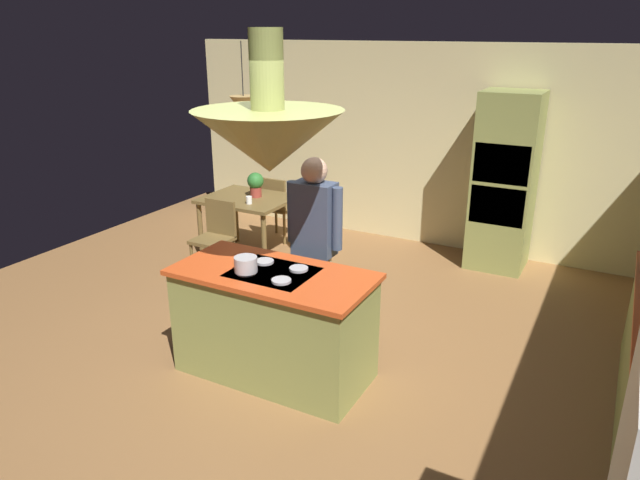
{
  "coord_description": "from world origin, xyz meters",
  "views": [
    {
      "loc": [
        2.3,
        -3.73,
        2.71
      ],
      "look_at": [
        0.1,
        0.4,
        1.0
      ],
      "focal_mm": 32.74,
      "sensor_mm": 36.0,
      "label": 1
    }
  ],
  "objects_px": {
    "oven_tower": "(504,182)",
    "person_at_island": "(314,239)",
    "chair_by_back_wall": "(277,204)",
    "potted_plant_on_table": "(256,183)",
    "cup_on_table": "(249,200)",
    "cooking_pot_on_cooktop": "(246,264)",
    "dining_table": "(248,206)",
    "chair_facing_island": "(216,233)",
    "kitchen_island": "(274,323)"
  },
  "relations": [
    {
      "from": "kitchen_island",
      "to": "cooking_pot_on_cooktop",
      "type": "bearing_deg",
      "value": -140.91
    },
    {
      "from": "dining_table",
      "to": "person_at_island",
      "type": "height_order",
      "value": "person_at_island"
    },
    {
      "from": "dining_table",
      "to": "chair_facing_island",
      "type": "height_order",
      "value": "chair_facing_island"
    },
    {
      "from": "kitchen_island",
      "to": "cup_on_table",
      "type": "height_order",
      "value": "kitchen_island"
    },
    {
      "from": "oven_tower",
      "to": "potted_plant_on_table",
      "type": "relative_size",
      "value": 6.86
    },
    {
      "from": "chair_facing_island",
      "to": "kitchen_island",
      "type": "bearing_deg",
      "value": -40.49
    },
    {
      "from": "person_at_island",
      "to": "cooking_pot_on_cooktop",
      "type": "xyz_separation_m",
      "value": [
        -0.17,
        -0.79,
        0.02
      ]
    },
    {
      "from": "potted_plant_on_table",
      "to": "cup_on_table",
      "type": "bearing_deg",
      "value": -71.06
    },
    {
      "from": "kitchen_island",
      "to": "chair_facing_island",
      "type": "height_order",
      "value": "kitchen_island"
    },
    {
      "from": "dining_table",
      "to": "cup_on_table",
      "type": "xyz_separation_m",
      "value": [
        0.17,
        -0.21,
        0.15
      ]
    },
    {
      "from": "oven_tower",
      "to": "person_at_island",
      "type": "xyz_separation_m",
      "value": [
        -1.09,
        -2.58,
        -0.06
      ]
    },
    {
      "from": "person_at_island",
      "to": "chair_facing_island",
      "type": "distance_m",
      "value": 1.94
    },
    {
      "from": "person_at_island",
      "to": "cooking_pot_on_cooktop",
      "type": "bearing_deg",
      "value": -102.14
    },
    {
      "from": "kitchen_island",
      "to": "person_at_island",
      "type": "bearing_deg",
      "value": 89.06
    },
    {
      "from": "chair_by_back_wall",
      "to": "potted_plant_on_table",
      "type": "xyz_separation_m",
      "value": [
        0.07,
        -0.57,
        0.42
      ]
    },
    {
      "from": "oven_tower",
      "to": "chair_facing_island",
      "type": "bearing_deg",
      "value": -147.39
    },
    {
      "from": "person_at_island",
      "to": "chair_facing_island",
      "type": "bearing_deg",
      "value": 155.3
    },
    {
      "from": "kitchen_island",
      "to": "chair_by_back_wall",
      "type": "distance_m",
      "value": 3.23
    },
    {
      "from": "person_at_island",
      "to": "cooking_pot_on_cooktop",
      "type": "distance_m",
      "value": 0.81
    },
    {
      "from": "oven_tower",
      "to": "cooking_pot_on_cooktop",
      "type": "height_order",
      "value": "oven_tower"
    },
    {
      "from": "kitchen_island",
      "to": "chair_by_back_wall",
      "type": "height_order",
      "value": "kitchen_island"
    },
    {
      "from": "potted_plant_on_table",
      "to": "cooking_pot_on_cooktop",
      "type": "height_order",
      "value": "potted_plant_on_table"
    },
    {
      "from": "cup_on_table",
      "to": "cooking_pot_on_cooktop",
      "type": "relative_size",
      "value": 0.5
    },
    {
      "from": "oven_tower",
      "to": "chair_by_back_wall",
      "type": "height_order",
      "value": "oven_tower"
    },
    {
      "from": "kitchen_island",
      "to": "cooking_pot_on_cooktop",
      "type": "xyz_separation_m",
      "value": [
        -0.16,
        -0.13,
        0.53
      ]
    },
    {
      "from": "dining_table",
      "to": "cooking_pot_on_cooktop",
      "type": "relative_size",
      "value": 5.82
    },
    {
      "from": "oven_tower",
      "to": "person_at_island",
      "type": "bearing_deg",
      "value": -112.9
    },
    {
      "from": "oven_tower",
      "to": "dining_table",
      "type": "xyz_separation_m",
      "value": [
        -2.8,
        -1.14,
        -0.38
      ]
    },
    {
      "from": "chair_by_back_wall",
      "to": "cup_on_table",
      "type": "height_order",
      "value": "chair_by_back_wall"
    },
    {
      "from": "oven_tower",
      "to": "chair_facing_island",
      "type": "relative_size",
      "value": 2.37
    },
    {
      "from": "person_at_island",
      "to": "dining_table",
      "type": "bearing_deg",
      "value": 140.0
    },
    {
      "from": "kitchen_island",
      "to": "chair_by_back_wall",
      "type": "relative_size",
      "value": 1.83
    },
    {
      "from": "kitchen_island",
      "to": "oven_tower",
      "type": "relative_size",
      "value": 0.77
    },
    {
      "from": "chair_facing_island",
      "to": "potted_plant_on_table",
      "type": "relative_size",
      "value": 2.9
    },
    {
      "from": "oven_tower",
      "to": "dining_table",
      "type": "distance_m",
      "value": 3.05
    },
    {
      "from": "chair_facing_island",
      "to": "cup_on_table",
      "type": "xyz_separation_m",
      "value": [
        0.17,
        0.43,
        0.3
      ]
    },
    {
      "from": "chair_by_back_wall",
      "to": "cooking_pot_on_cooktop",
      "type": "relative_size",
      "value": 4.83
    },
    {
      "from": "oven_tower",
      "to": "potted_plant_on_table",
      "type": "distance_m",
      "value": 2.93
    },
    {
      "from": "chair_by_back_wall",
      "to": "potted_plant_on_table",
      "type": "height_order",
      "value": "potted_plant_on_table"
    },
    {
      "from": "oven_tower",
      "to": "chair_facing_island",
      "type": "distance_m",
      "value": 3.37
    },
    {
      "from": "potted_plant_on_table",
      "to": "kitchen_island",
      "type": "bearing_deg",
      "value": -53.2
    },
    {
      "from": "dining_table",
      "to": "chair_facing_island",
      "type": "xyz_separation_m",
      "value": [
        0.0,
        -0.65,
        -0.15
      ]
    },
    {
      "from": "chair_facing_island",
      "to": "potted_plant_on_table",
      "type": "height_order",
      "value": "potted_plant_on_table"
    },
    {
      "from": "chair_facing_island",
      "to": "chair_by_back_wall",
      "type": "bearing_deg",
      "value": 90.0
    },
    {
      "from": "kitchen_island",
      "to": "chair_facing_island",
      "type": "bearing_deg",
      "value": 139.51
    },
    {
      "from": "chair_facing_island",
      "to": "cup_on_table",
      "type": "bearing_deg",
      "value": 68.68
    },
    {
      "from": "cup_on_table",
      "to": "cooking_pot_on_cooktop",
      "type": "bearing_deg",
      "value": -55.8
    },
    {
      "from": "oven_tower",
      "to": "cup_on_table",
      "type": "xyz_separation_m",
      "value": [
        -2.63,
        -1.36,
        -0.23
      ]
    },
    {
      "from": "chair_facing_island",
      "to": "potted_plant_on_table",
      "type": "bearing_deg",
      "value": 84.6
    },
    {
      "from": "potted_plant_on_table",
      "to": "chair_by_back_wall",
      "type": "bearing_deg",
      "value": 96.91
    }
  ]
}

